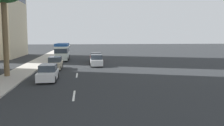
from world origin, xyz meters
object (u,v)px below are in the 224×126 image
car_third (55,63)px  palm_tree (4,0)px  car_lead (96,57)px  car_fifth (48,73)px  minibus_second (62,51)px  car_fourth (96,61)px

car_third → palm_tree: palm_tree is taller
car_lead → car_fifth: (-17.52, 5.63, 0.01)m
minibus_second → car_fourth: (-9.16, -5.68, -0.89)m
car_lead → minibus_second: bearing=62.4°
car_lead → minibus_second: (3.08, 5.90, 0.94)m
car_third → car_fifth: (-8.46, -0.25, -0.03)m
minibus_second → car_fourth: size_ratio=1.54×
car_fourth → car_third: bearing=117.9°
palm_tree → car_lead: bearing=-34.6°
car_third → car_fifth: car_third is taller
car_fourth → car_fifth: car_fourth is taller
car_fifth → car_fourth: bearing=154.7°
car_fifth → palm_tree: palm_tree is taller
minibus_second → car_fourth: 10.82m
palm_tree → car_fifth: bearing=-119.0°
car_lead → car_fifth: 18.41m
car_third → car_fifth: bearing=1.7°
car_fourth → car_fifth: bearing=154.7°
car_fourth → car_fifth: size_ratio=1.04×
car_fifth → car_lead: bearing=162.2°
car_lead → car_fourth: bearing=177.9°
car_lead → car_fourth: (-6.08, 0.22, 0.05)m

